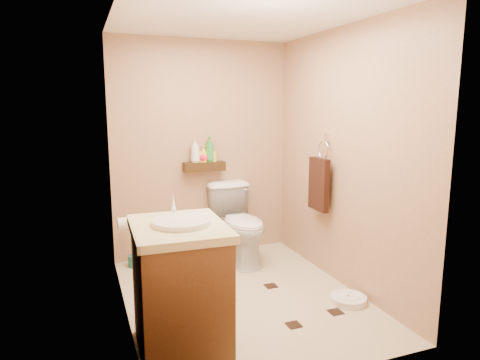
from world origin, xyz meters
name	(u,v)px	position (x,y,z in m)	size (l,w,h in m)	color
ground	(242,296)	(0.00, 0.00, 0.00)	(2.50, 2.50, 0.00)	beige
wall_back	(202,150)	(0.00, 1.25, 1.20)	(2.00, 0.04, 2.40)	tan
wall_front	(319,191)	(0.00, -1.25, 1.20)	(2.00, 0.04, 2.40)	tan
wall_left	(120,170)	(-1.00, 0.00, 1.20)	(0.04, 2.50, 2.40)	tan
wall_right	(342,159)	(1.00, 0.00, 1.20)	(0.04, 2.50, 2.40)	tan
ceiling	(242,15)	(0.00, 0.00, 2.40)	(2.00, 2.50, 0.02)	white
wall_shelf	(204,166)	(0.00, 1.17, 1.02)	(0.46, 0.14, 0.10)	#35220E
floor_accents	(247,296)	(0.04, -0.02, 0.00)	(1.35, 1.33, 0.01)	black
toilet	(240,224)	(0.29, 0.83, 0.42)	(0.47, 0.82, 0.84)	white
vanity	(180,287)	(-0.70, -0.64, 0.47)	(0.64, 0.76, 1.05)	brown
bathroom_scale	(348,299)	(0.82, -0.44, 0.03)	(0.41, 0.41, 0.06)	white
toilet_brush	(133,251)	(-0.82, 1.07, 0.18)	(0.12, 0.12, 0.50)	#175C55
towel_ring	(319,182)	(0.91, 0.25, 0.95)	(0.12, 0.30, 0.76)	silver
toilet_paper	(124,223)	(-0.94, 0.65, 0.60)	(0.12, 0.11, 0.12)	white
bottle_a	(195,150)	(-0.10, 1.17, 1.20)	(0.10, 0.10, 0.26)	white
bottle_b	(204,154)	(-0.01, 1.17, 1.16)	(0.08, 0.08, 0.18)	yellow
bottle_c	(204,155)	(0.00, 1.17, 1.14)	(0.11, 0.11, 0.15)	red
bottle_d	(210,149)	(0.06, 1.17, 1.21)	(0.11, 0.11, 0.28)	#2D8839
bottle_e	(213,154)	(0.11, 1.17, 1.15)	(0.07, 0.07, 0.16)	#E5C34C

